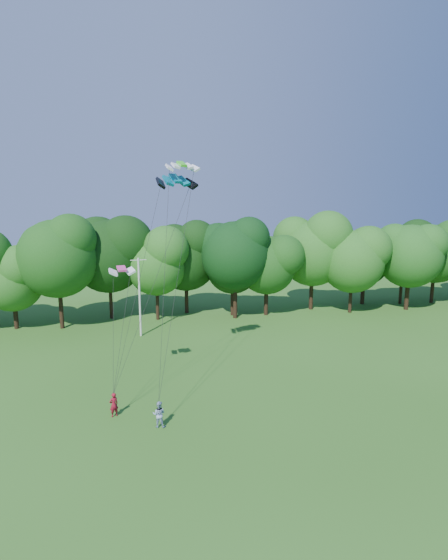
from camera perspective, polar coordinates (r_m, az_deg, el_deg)
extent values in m
plane|color=#2B5B18|center=(22.24, 1.61, -29.96)|extent=(160.00, 160.00, 0.00)
cylinder|color=silver|center=(46.95, -10.96, -2.26)|extent=(0.21, 0.21, 8.43)
cube|color=silver|center=(46.24, -11.13, 2.59)|extent=(1.67, 0.40, 0.08)
imported|color=maroon|center=(31.38, -14.20, -15.51)|extent=(0.73, 0.64, 1.67)
imported|color=#94A8CD|center=(29.56, -8.50, -16.95)|extent=(0.98, 0.84, 1.73)
cube|color=#046983|center=(33.19, -6.37, 13.04)|extent=(3.22, 2.24, 0.78)
cube|color=#3EDC21|center=(33.06, -5.54, 14.85)|extent=(2.58, 1.65, 0.50)
cube|color=#E13E96|center=(32.92, -13.23, 1.46)|extent=(2.04, 1.33, 0.36)
cylinder|color=black|center=(53.58, 1.47, -2.62)|extent=(0.43, 0.43, 4.54)
ellipsoid|color=black|center=(52.54, 1.50, 3.75)|extent=(9.08, 9.08, 9.90)
cylinder|color=#321C14|center=(62.50, 22.80, -1.55)|extent=(0.47, 0.47, 4.53)
ellipsoid|color=#1F5319|center=(61.61, 23.20, 3.88)|extent=(9.05, 9.05, 9.87)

